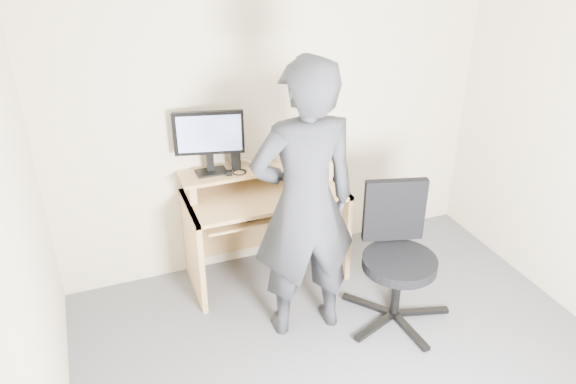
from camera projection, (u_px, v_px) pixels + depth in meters
back_wall at (276, 114)px, 4.31m from camera, size 3.50×0.02×2.50m
desk at (262, 211)px, 4.39m from camera, size 1.20×0.60×0.91m
monitor at (209, 137)px, 4.04m from camera, size 0.50×0.16×0.48m
external_drive at (236, 155)px, 4.22m from camera, size 0.10×0.14×0.20m
travel_mug at (279, 151)px, 4.31m from camera, size 0.09×0.09×0.17m
smartphone at (294, 160)px, 4.37m from camera, size 0.08×0.13×0.01m
charger at (229, 173)px, 4.13m from camera, size 0.05×0.05×0.03m
headphones at (242, 165)px, 4.27m from camera, size 0.17×0.16×0.06m
keyboard at (270, 208)px, 4.20m from camera, size 0.48×0.23×0.03m
mouse at (316, 188)px, 4.26m from camera, size 0.11×0.09×0.04m
office_chair at (397, 250)px, 3.92m from camera, size 0.79×0.76×0.99m
person at (304, 205)px, 3.60m from camera, size 0.74×0.50×1.96m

